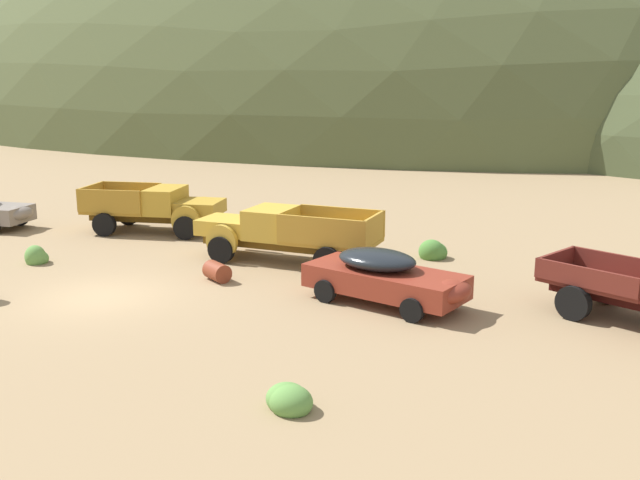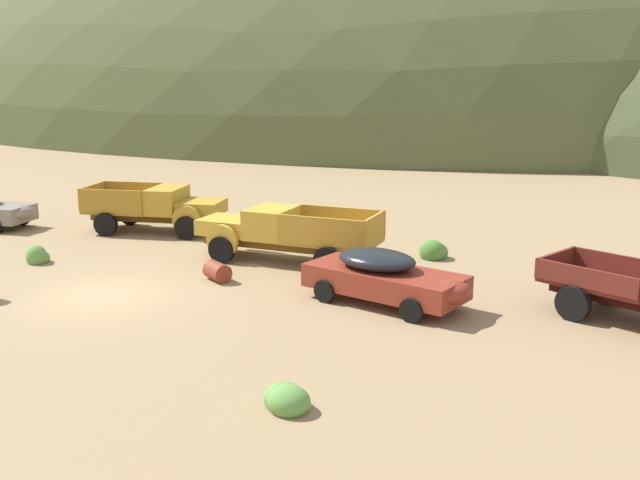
{
  "view_description": "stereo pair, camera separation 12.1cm",
  "coord_description": "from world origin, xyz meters",
  "px_view_note": "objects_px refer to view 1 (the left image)",
  "views": [
    {
      "loc": [
        15.96,
        -14.66,
        6.59
      ],
      "look_at": [
        5.31,
        3.97,
        1.56
      ],
      "focal_mm": 40.51,
      "sensor_mm": 36.0,
      "label": 1
    },
    {
      "loc": [
        16.06,
        -14.6,
        6.59
      ],
      "look_at": [
        5.31,
        3.97,
        1.56
      ],
      "focal_mm": 40.51,
      "sensor_mm": 36.0,
      "label": 2
    }
  ],
  "objects_px": {
    "truck_mustard": "(163,208)",
    "car_rust_red": "(389,277)",
    "oil_drum_tipped": "(217,272)",
    "truck_faded_yellow": "(276,232)"
  },
  "relations": [
    {
      "from": "truck_mustard",
      "to": "car_rust_red",
      "type": "relative_size",
      "value": 1.19
    },
    {
      "from": "truck_mustard",
      "to": "oil_drum_tipped",
      "type": "bearing_deg",
      "value": -55.3
    },
    {
      "from": "truck_mustard",
      "to": "car_rust_red",
      "type": "xyz_separation_m",
      "value": [
        12.2,
        -4.12,
        -0.2
      ]
    },
    {
      "from": "car_rust_red",
      "to": "truck_mustard",
      "type": "bearing_deg",
      "value": 168.25
    },
    {
      "from": "car_rust_red",
      "to": "oil_drum_tipped",
      "type": "distance_m",
      "value": 5.85
    },
    {
      "from": "truck_mustard",
      "to": "oil_drum_tipped",
      "type": "relative_size",
      "value": 5.7
    },
    {
      "from": "oil_drum_tipped",
      "to": "truck_faded_yellow",
      "type": "bearing_deg",
      "value": 84.73
    },
    {
      "from": "truck_mustard",
      "to": "truck_faded_yellow",
      "type": "distance_m",
      "value": 6.86
    },
    {
      "from": "truck_faded_yellow",
      "to": "car_rust_red",
      "type": "distance_m",
      "value": 6.08
    },
    {
      "from": "truck_mustard",
      "to": "truck_faded_yellow",
      "type": "xyz_separation_m",
      "value": [
        6.68,
        -1.59,
        0.02
      ]
    }
  ]
}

